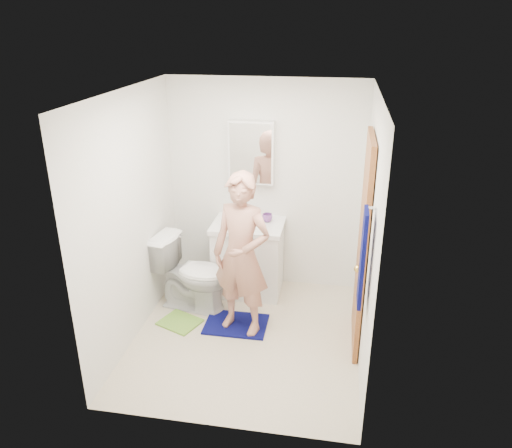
{
  "coord_description": "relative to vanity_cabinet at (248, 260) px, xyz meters",
  "views": [
    {
      "loc": [
        0.8,
        -4.11,
        2.98
      ],
      "look_at": [
        0.05,
        0.25,
        1.13
      ],
      "focal_mm": 35.0,
      "sensor_mm": 36.0,
      "label": 1
    }
  ],
  "objects": [
    {
      "name": "vanity_cabinet",
      "position": [
        0.0,
        0.0,
        0.0
      ],
      "size": [
        0.75,
        0.55,
        0.8
      ],
      "primitive_type": "cube",
      "color": "white",
      "rests_on": "floor"
    },
    {
      "name": "toilet",
      "position": [
        -0.52,
        -0.45,
        0.01
      ],
      "size": [
        0.87,
        0.59,
        0.83
      ],
      "primitive_type": "imported",
      "rotation": [
        0.0,
        0.0,
        1.4
      ],
      "color": "white",
      "rests_on": "floor"
    },
    {
      "name": "door",
      "position": [
        1.22,
        -0.76,
        0.62
      ],
      "size": [
        0.05,
        0.8,
        2.05
      ],
      "primitive_type": "cube",
      "color": "#A45D2D",
      "rests_on": "ground"
    },
    {
      "name": "towel",
      "position": [
        1.18,
        -1.48,
        0.85
      ],
      "size": [
        0.03,
        0.24,
        0.8
      ],
      "primitive_type": "cube",
      "color": "#080B51",
      "rests_on": "wall_right"
    },
    {
      "name": "wall_right",
      "position": [
        1.26,
        -0.91,
        0.8
      ],
      "size": [
        0.02,
        2.4,
        2.4
      ],
      "primitive_type": "cube",
      "color": "silver",
      "rests_on": "ground"
    },
    {
      "name": "sink_basin",
      "position": [
        0.0,
        0.0,
        0.44
      ],
      "size": [
        0.4,
        0.4,
        0.03
      ],
      "primitive_type": "cylinder",
      "color": "white",
      "rests_on": "countertop"
    },
    {
      "name": "medicine_cabinet",
      "position": [
        0.0,
        0.22,
        1.2
      ],
      "size": [
        0.5,
        0.12,
        0.7
      ],
      "primitive_type": "cube",
      "color": "white",
      "rests_on": "wall_back"
    },
    {
      "name": "ceiling",
      "position": [
        0.15,
        -0.91,
        2.01
      ],
      "size": [
        2.2,
        2.4,
        0.02
      ],
      "primitive_type": "cube",
      "color": "white",
      "rests_on": "ground"
    },
    {
      "name": "faucet",
      "position": [
        0.0,
        0.18,
        0.51
      ],
      "size": [
        0.03,
        0.03,
        0.12
      ],
      "primitive_type": "cylinder",
      "color": "silver",
      "rests_on": "countertop"
    },
    {
      "name": "door_knob",
      "position": [
        1.18,
        -1.08,
        0.55
      ],
      "size": [
        0.07,
        0.07,
        0.07
      ],
      "primitive_type": "sphere",
      "color": "gold",
      "rests_on": "door"
    },
    {
      "name": "green_rug",
      "position": [
        -0.59,
        -0.79,
        -0.39
      ],
      "size": [
        0.49,
        0.46,
        0.02
      ],
      "primitive_type": "cube",
      "rotation": [
        0.0,
        0.0,
        -0.4
      ],
      "color": "#75AE3A",
      "rests_on": "floor"
    },
    {
      "name": "towel_hook",
      "position": [
        1.22,
        -1.48,
        1.27
      ],
      "size": [
        0.06,
        0.02,
        0.02
      ],
      "primitive_type": "cylinder",
      "rotation": [
        0.0,
        1.57,
        0.0
      ],
      "color": "silver",
      "rests_on": "wall_right"
    },
    {
      "name": "toothbrush_cup",
      "position": [
        0.2,
        0.09,
        0.5
      ],
      "size": [
        0.12,
        0.12,
        0.09
      ],
      "primitive_type": "imported",
      "rotation": [
        0.0,
        0.0,
        0.02
      ],
      "color": "#7C4496",
      "rests_on": "countertop"
    },
    {
      "name": "mirror_panel",
      "position": [
        0.0,
        0.16,
        1.2
      ],
      "size": [
        0.46,
        0.01,
        0.66
      ],
      "primitive_type": "cube",
      "color": "white",
      "rests_on": "wall_back"
    },
    {
      "name": "wall_left",
      "position": [
        -0.96,
        -0.91,
        0.8
      ],
      "size": [
        0.02,
        2.4,
        2.4
      ],
      "primitive_type": "cube",
      "color": "silver",
      "rests_on": "ground"
    },
    {
      "name": "wall_back",
      "position": [
        0.15,
        0.3,
        0.8
      ],
      "size": [
        2.2,
        0.02,
        2.4
      ],
      "primitive_type": "cube",
      "color": "silver",
      "rests_on": "ground"
    },
    {
      "name": "floor",
      "position": [
        0.15,
        -0.91,
        -0.41
      ],
      "size": [
        2.2,
        2.4,
        0.02
      ],
      "primitive_type": "cube",
      "color": "beige",
      "rests_on": "ground"
    },
    {
      "name": "man",
      "position": [
        0.08,
        -0.79,
        0.45
      ],
      "size": [
        0.69,
        0.55,
        1.65
      ],
      "primitive_type": "imported",
      "rotation": [
        0.0,
        0.0,
        -0.3
      ],
      "color": "tan",
      "rests_on": "bath_mat"
    },
    {
      "name": "soap_dispenser",
      "position": [
        -0.2,
        -0.06,
        0.54
      ],
      "size": [
        0.08,
        0.08,
        0.17
      ],
      "primitive_type": "imported",
      "rotation": [
        0.0,
        0.0,
        0.0
      ],
      "color": "#C15A6B",
      "rests_on": "countertop"
    },
    {
      "name": "wall_front",
      "position": [
        0.15,
        -2.12,
        0.8
      ],
      "size": [
        2.2,
        0.02,
        2.4
      ],
      "primitive_type": "cube",
      "color": "silver",
      "rests_on": "ground"
    },
    {
      "name": "countertop",
      "position": [
        0.0,
        0.0,
        0.43
      ],
      "size": [
        0.79,
        0.59,
        0.05
      ],
      "primitive_type": "cube",
      "color": "white",
      "rests_on": "vanity_cabinet"
    },
    {
      "name": "bath_mat",
      "position": [
        0.01,
        -0.73,
        -0.39
      ],
      "size": [
        0.64,
        0.46,
        0.02
      ],
      "primitive_type": "cube",
      "rotation": [
        0.0,
        0.0,
        0.0
      ],
      "color": "#080B51",
      "rests_on": "floor"
    }
  ]
}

